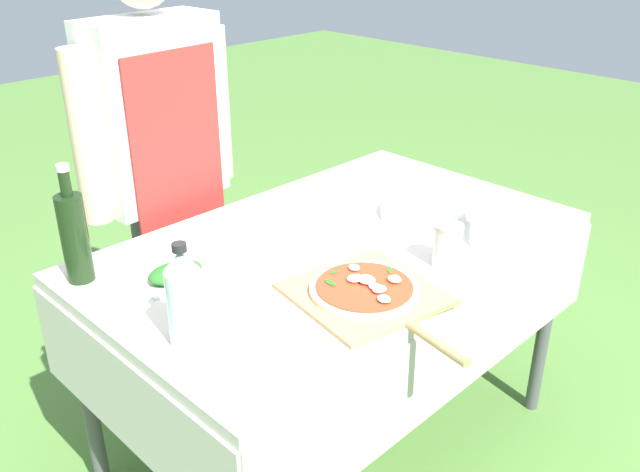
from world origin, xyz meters
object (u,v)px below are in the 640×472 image
(person_cook, at_px, (161,158))
(oil_bottle, at_px, (74,236))
(mixing_tub, at_px, (494,222))
(sauce_jar, at_px, (447,247))
(prep_table, at_px, (336,266))
(water_bottle, at_px, (184,298))
(plate_stack, at_px, (424,211))
(herb_container, at_px, (176,274))
(pizza_on_peel, at_px, (367,292))

(person_cook, height_order, oil_bottle, person_cook)
(mixing_tub, distance_m, sauce_jar, 0.20)
(oil_bottle, bearing_deg, mixing_tub, -34.22)
(mixing_tub, bearing_deg, prep_table, 133.61)
(water_bottle, relative_size, mixing_tub, 1.86)
(plate_stack, bearing_deg, water_bottle, -177.12)
(herb_container, bearing_deg, mixing_tub, -30.63)
(person_cook, relative_size, water_bottle, 6.30)
(plate_stack, bearing_deg, person_cook, 125.51)
(prep_table, height_order, mixing_tub, mixing_tub)
(herb_container, xyz_separation_m, sauce_jar, (0.57, -0.44, 0.03))
(oil_bottle, distance_m, plate_stack, 1.03)
(water_bottle, bearing_deg, prep_table, 11.02)
(sauce_jar, bearing_deg, person_cook, 106.81)
(oil_bottle, distance_m, sauce_jar, 0.97)
(mixing_tub, height_order, sauce_jar, mixing_tub)
(prep_table, height_order, herb_container, herb_container)
(prep_table, distance_m, pizza_on_peel, 0.33)
(mixing_tub, relative_size, sauce_jar, 1.11)
(pizza_on_peel, distance_m, herb_container, 0.50)
(plate_stack, bearing_deg, prep_table, 167.59)
(herb_container, bearing_deg, sauce_jar, -37.72)
(prep_table, relative_size, sauce_jar, 12.09)
(herb_container, bearing_deg, plate_stack, -14.56)
(oil_bottle, bearing_deg, plate_stack, -22.07)
(sauce_jar, bearing_deg, oil_bottle, 139.84)
(herb_container, bearing_deg, pizza_on_peel, -54.09)
(herb_container, bearing_deg, water_bottle, -118.54)
(herb_container, bearing_deg, prep_table, -16.02)
(oil_bottle, height_order, plate_stack, oil_bottle)
(oil_bottle, xyz_separation_m, plate_stack, (0.95, -0.39, -0.11))
(mixing_tub, bearing_deg, water_bottle, 167.12)
(pizza_on_peel, xyz_separation_m, oil_bottle, (-0.46, 0.59, 0.11))
(sauce_jar, bearing_deg, prep_table, 109.09)
(oil_bottle, bearing_deg, pizza_on_peel, -51.82)
(sauce_jar, bearing_deg, water_bottle, 164.85)
(person_cook, bearing_deg, oil_bottle, 30.09)
(person_cook, xyz_separation_m, oil_bottle, (-0.46, -0.31, -0.02))
(sauce_jar, bearing_deg, pizza_on_peel, 172.16)
(plate_stack, height_order, sauce_jar, sauce_jar)
(mixing_tub, bearing_deg, sauce_jar, 175.30)
(sauce_jar, bearing_deg, plate_stack, 48.00)
(water_bottle, distance_m, herb_container, 0.30)
(pizza_on_peel, height_order, sauce_jar, sauce_jar)
(oil_bottle, bearing_deg, sauce_jar, -40.16)
(mixing_tub, xyz_separation_m, plate_stack, (0.01, 0.25, -0.05))
(prep_table, relative_size, herb_container, 7.79)
(person_cook, xyz_separation_m, water_bottle, (-0.42, -0.74, -0.03))
(person_cook, relative_size, sauce_jar, 13.07)
(pizza_on_peel, relative_size, sauce_jar, 4.57)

